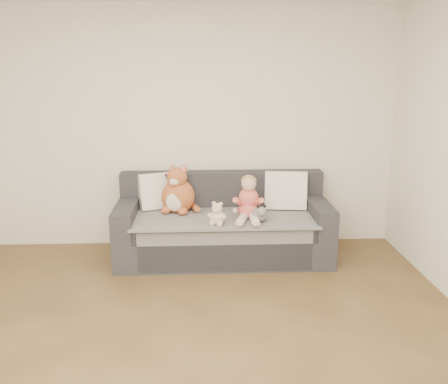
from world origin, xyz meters
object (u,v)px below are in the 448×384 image
at_px(toddler, 248,201).
at_px(plush_cat, 178,193).
at_px(teddy_bear, 217,216).
at_px(sofa, 223,228).
at_px(sippy_cup, 217,216).

relative_size(toddler, plush_cat, 0.85).
bearing_deg(teddy_bear, sofa, 102.04).
bearing_deg(teddy_bear, plush_cat, 152.58).
xyz_separation_m(toddler, plush_cat, (-0.72, 0.29, 0.01)).
xyz_separation_m(toddler, sippy_cup, (-0.31, -0.09, -0.13)).
bearing_deg(toddler, plush_cat, 164.55).
relative_size(sofa, toddler, 4.81).
distance_m(teddy_bear, sippy_cup, 0.11).
distance_m(sofa, sippy_cup, 0.37).
relative_size(sofa, teddy_bear, 9.24).
relative_size(plush_cat, sippy_cup, 4.73).
relative_size(toddler, teddy_bear, 1.92).
distance_m(sofa, teddy_bear, 0.48).
xyz_separation_m(teddy_bear, sippy_cup, (0.01, 0.11, -0.04)).
bearing_deg(sippy_cup, plush_cat, 137.13).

